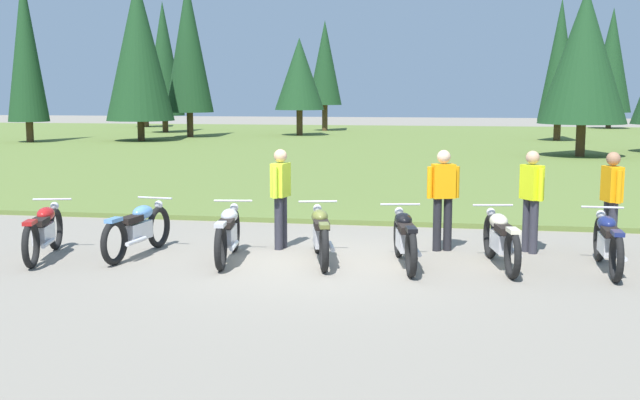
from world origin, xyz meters
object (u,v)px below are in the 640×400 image
at_px(motorcycle_olive, 321,234).
at_px(rider_in_hivis_vest, 611,197).
at_px(motorcycle_sky_blue, 138,229).
at_px(rider_near_row_end, 281,193).
at_px(motorcycle_red, 44,231).
at_px(motorcycle_black, 405,238).
at_px(motorcycle_navy, 608,242).
at_px(rider_checking_bike, 531,195).
at_px(rider_with_back_turned, 443,194).
at_px(motorcycle_silver, 228,233).
at_px(motorcycle_cream, 501,239).

xyz_separation_m(motorcycle_olive, rider_in_hivis_vest, (4.48, 1.26, 0.51)).
distance_m(motorcycle_sky_blue, rider_near_row_end, 2.38).
bearing_deg(motorcycle_red, motorcycle_black, 4.12).
bearing_deg(motorcycle_navy, rider_checking_bike, 130.74).
relative_size(motorcycle_sky_blue, rider_checking_bike, 1.26).
relative_size(rider_with_back_turned, rider_in_hivis_vest, 1.00).
bearing_deg(rider_checking_bike, motorcycle_navy, -49.26).
height_order(motorcycle_black, rider_in_hivis_vest, rider_in_hivis_vest).
distance_m(rider_in_hivis_vest, rider_near_row_end, 5.33).
relative_size(motorcycle_silver, motorcycle_navy, 1.00).
bearing_deg(rider_checking_bike, motorcycle_silver, -162.82).
distance_m(motorcycle_cream, rider_near_row_end, 3.68).
height_order(motorcycle_cream, motorcycle_navy, same).
bearing_deg(motorcycle_cream, motorcycle_black, -173.57).
height_order(motorcycle_sky_blue, motorcycle_black, same).
height_order(motorcycle_sky_blue, rider_checking_bike, rider_checking_bike).
height_order(motorcycle_black, rider_near_row_end, rider_near_row_end).
xyz_separation_m(motorcycle_silver, motorcycle_olive, (1.43, 0.16, 0.00)).
bearing_deg(motorcycle_sky_blue, motorcycle_olive, 1.22).
bearing_deg(motorcycle_silver, rider_with_back_turned, 22.51).
relative_size(motorcycle_black, rider_in_hivis_vest, 1.24).
relative_size(rider_checking_bike, rider_near_row_end, 1.00).
distance_m(motorcycle_silver, rider_with_back_turned, 3.57).
xyz_separation_m(motorcycle_olive, motorcycle_black, (1.30, -0.10, 0.00)).
bearing_deg(motorcycle_black, motorcycle_navy, 4.17).
bearing_deg(motorcycle_cream, motorcycle_red, -175.41).
bearing_deg(motorcycle_sky_blue, motorcycle_navy, 1.42).
height_order(motorcycle_red, rider_checking_bike, rider_checking_bike).
height_order(motorcycle_olive, rider_near_row_end, rider_near_row_end).
distance_m(motorcycle_sky_blue, rider_checking_bike, 6.37).
bearing_deg(motorcycle_black, rider_in_hivis_vest, 23.13).
relative_size(motorcycle_olive, motorcycle_black, 0.99).
bearing_deg(rider_near_row_end, motorcycle_navy, -8.68).
bearing_deg(motorcycle_silver, motorcycle_sky_blue, 176.18).
xyz_separation_m(motorcycle_sky_blue, motorcycle_navy, (7.21, 0.18, 0.00)).
distance_m(motorcycle_red, motorcycle_sky_blue, 1.45).
height_order(motorcycle_olive, motorcycle_navy, same).
xyz_separation_m(motorcycle_cream, rider_checking_bike, (0.53, 1.22, 0.51)).
bearing_deg(motorcycle_silver, motorcycle_navy, 2.83).
distance_m(motorcycle_silver, motorcycle_cream, 4.16).
xyz_separation_m(motorcycle_sky_blue, rider_in_hivis_vest, (7.44, 1.32, 0.51)).
relative_size(motorcycle_silver, motorcycle_olive, 1.02).
bearing_deg(rider_checking_bike, motorcycle_sky_blue, -167.78).
relative_size(motorcycle_olive, motorcycle_cream, 0.99).
bearing_deg(rider_near_row_end, motorcycle_olive, -46.93).
bearing_deg(motorcycle_sky_blue, rider_near_row_end, 24.20).
relative_size(motorcycle_red, motorcycle_sky_blue, 0.98).
xyz_separation_m(motorcycle_sky_blue, motorcycle_cream, (5.68, 0.12, 0.00)).
bearing_deg(motorcycle_olive, motorcycle_red, -173.36).
distance_m(rider_with_back_turned, rider_near_row_end, 2.68).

